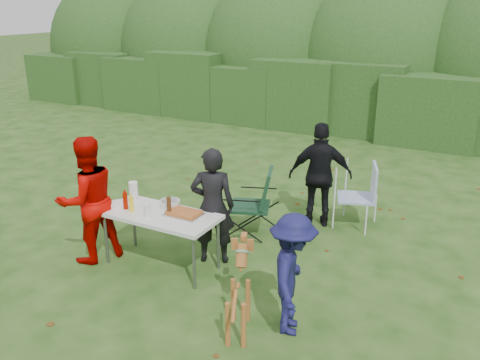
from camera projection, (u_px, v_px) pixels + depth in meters
The scene contains 20 objects.
ground at pixel (181, 273), 6.44m from camera, with size 80.00×80.00×0.00m, color #1E4211.
hedge_row at pixel (361, 101), 12.78m from camera, with size 22.00×1.40×1.70m, color #23471C.
shrub_backdrop at pixel (379, 64), 13.86m from camera, with size 20.00×2.60×3.20m, color #3D6628.
folding_table at pixel (160, 217), 6.41m from camera, with size 1.50×0.70×0.74m.
person_cook at pixel (213, 206), 6.51m from camera, with size 0.57×0.37×1.56m, color black.
person_red_jacket at pixel (88, 200), 6.54m from camera, with size 0.82×0.64×1.68m, color #BD0400.
person_black_puffy at pixel (320, 175), 7.57m from camera, with size 0.94×0.39×1.60m, color black.
child at pixel (292, 274), 5.14m from camera, with size 0.84×0.49×1.31m, color #16164A.
dog at pixel (238, 297), 5.16m from camera, with size 0.90×0.36×0.85m, color #A3602A, non-canonical shape.
camping_chair at pixel (250, 202), 7.33m from camera, with size 0.64×0.64×1.02m, color #173B24, non-canonical shape.
lawn_chair at pixel (356, 195), 7.65m from camera, with size 0.59×0.59×0.99m, color #5273BC, non-canonical shape.
food_tray at pixel (184, 214), 6.33m from camera, with size 0.45×0.30×0.02m, color #B7B7BA.
focaccia_bread at pixel (184, 212), 6.32m from camera, with size 0.40×0.26×0.04m, color #B15F2A.
mustard_bottle at pixel (131, 204), 6.41m from camera, with size 0.06×0.06×0.20m, color yellow.
ketchup_bottle at pixel (125, 201), 6.49m from camera, with size 0.06×0.06×0.22m, color #970E00.
beer_bottle at pixel (169, 206), 6.30m from camera, with size 0.06×0.06×0.24m, color #47230F.
paper_towel_roll at pixel (133, 191), 6.75m from camera, with size 0.12×0.12×0.26m, color white.
cup_stack at pixel (147, 211), 6.24m from camera, with size 0.08×0.08×0.18m, color white.
pasta_bowl at pixel (170, 204), 6.54m from camera, with size 0.26×0.26×0.10m, color silver.
plate_stack at pixel (118, 204), 6.60m from camera, with size 0.24×0.24×0.05m, color white.
Camera 1 is at (3.35, -4.63, 3.29)m, focal length 38.00 mm.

